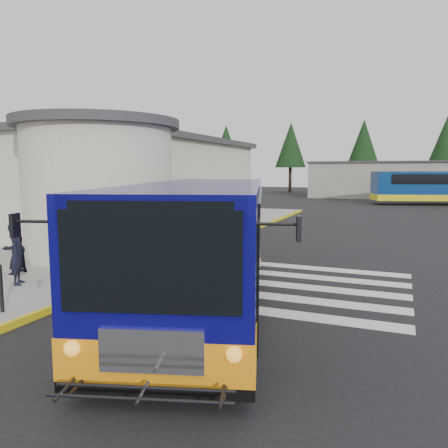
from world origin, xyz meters
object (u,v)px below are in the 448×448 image
at_px(pedestrian_a, 17,254).
at_px(pedestrian_b, 14,248).
at_px(bollard, 1,288).
at_px(far_bus_a, 431,186).
at_px(transit_bus, 202,248).

xyz_separation_m(pedestrian_a, pedestrian_b, (-1.07, 0.85, -0.07)).
distance_m(bollard, far_bus_a, 39.53).
xyz_separation_m(pedestrian_b, far_bus_a, (12.90, 35.43, 0.82)).
relative_size(transit_bus, pedestrian_a, 6.41).
xyz_separation_m(transit_bus, far_bus_a, (6.67, 35.70, 0.35)).
distance_m(pedestrian_b, far_bus_a, 37.71).
relative_size(pedestrian_b, bollard, 1.46).
height_order(bollard, far_bus_a, far_bus_a).
distance_m(pedestrian_a, bollard, 2.45).
bearing_deg(transit_bus, far_bus_a, 62.28).
bearing_deg(pedestrian_b, transit_bus, 84.69).
height_order(pedestrian_b, bollard, pedestrian_b).
relative_size(pedestrian_b, far_bus_a, 0.14).
xyz_separation_m(pedestrian_b, bollard, (2.62, -2.72, -0.24)).
bearing_deg(transit_bus, pedestrian_b, 160.39).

